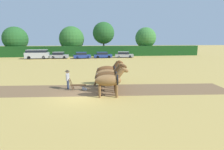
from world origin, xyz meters
The scene contains 19 objects.
ground_plane centered at (0.00, 0.00, 0.00)m, with size 240.00×240.00×0.00m, color tan.
plowed_furrow_strip centered at (-2.22, 1.92, 0.00)m, with size 29.99×3.52×0.01m, color brown.
hedgerow centered at (0.00, 33.39, 1.34)m, with size 60.56×1.37×2.67m, color #194719.
tree_far_left centered at (-18.68, 36.16, 4.48)m, with size 6.28×6.28×7.63m.
tree_left centered at (-4.32, 36.70, 4.51)m, with size 6.73×6.73×7.88m.
tree_center_left centered at (4.40, 35.92, 6.07)m, with size 5.90×5.90×9.03m.
tree_center centered at (16.25, 35.80, 4.79)m, with size 5.81×5.81×7.71m.
draft_horse_lead_left centered at (2.25, -0.25, 1.28)m, with size 2.69×1.05×2.33m.
draft_horse_lead_right centered at (2.34, 0.98, 1.31)m, with size 2.72×1.07×2.42m.
draft_horse_trail_left centered at (2.43, 2.21, 1.29)m, with size 2.82×1.03×2.35m.
draft_horse_trail_right centered at (2.51, 3.43, 1.39)m, with size 2.71×1.05×2.43m.
plow centered at (-0.14, 1.78, 0.32)m, with size 1.56×0.49×1.13m.
farmer_at_plow centered at (-1.18, 2.23, 0.99)m, with size 0.42×0.66×1.69m.
farmer_beside_team centered at (3.27, 4.85, 0.97)m, with size 0.42×0.63×1.67m.
parked_van centered at (-11.33, 28.47, 1.07)m, with size 5.11×2.01×2.06m.
parked_car_left centered at (-6.49, 28.67, 0.72)m, with size 4.08×2.07×1.51m.
parked_car_center_left centered at (-1.30, 28.13, 0.71)m, with size 4.18×2.48×1.48m.
parked_car_center centered at (3.60, 28.81, 0.68)m, with size 4.40×2.07×1.42m.
parked_car_center_right centered at (8.82, 28.95, 0.69)m, with size 4.62×2.39×1.44m.
Camera 1 is at (0.92, -13.00, 4.28)m, focal length 28.00 mm.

